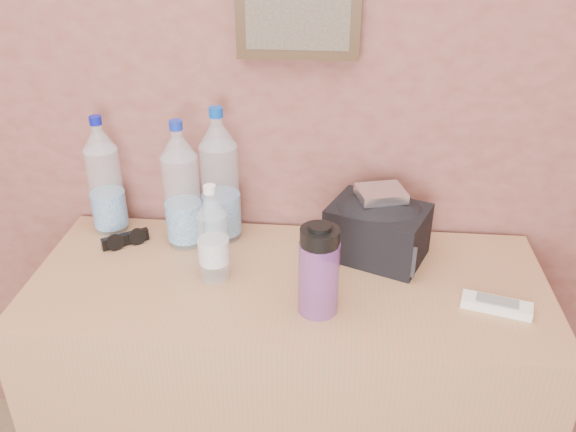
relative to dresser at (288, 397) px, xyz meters
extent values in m
plane|color=#915A52|center=(-0.18, 0.29, 0.95)|extent=(4.00, 0.00, 4.00)
cube|color=#A07A5B|center=(0.00, 0.00, 0.00)|extent=(1.27, 0.53, 0.80)
cylinder|color=silver|center=(-0.52, 0.20, 0.54)|extent=(0.09, 0.09, 0.29)
cylinder|color=#0B1395|center=(-0.52, 0.20, 0.72)|extent=(0.03, 0.03, 0.02)
cylinder|color=silver|center=(-0.29, 0.15, 0.55)|extent=(0.09, 0.09, 0.30)
cylinder|color=#132BA4|center=(-0.29, 0.15, 0.73)|extent=(0.03, 0.03, 0.02)
cylinder|color=#C9E3F7|center=(-0.20, 0.19, 0.56)|extent=(0.10, 0.10, 0.32)
cylinder|color=#0942B4|center=(-0.20, 0.19, 0.76)|extent=(0.04, 0.04, 0.02)
cylinder|color=white|center=(-0.18, -0.01, 0.51)|extent=(0.07, 0.07, 0.22)
cylinder|color=white|center=(-0.18, -0.01, 0.64)|extent=(0.03, 0.03, 0.02)
cylinder|color=#7C3D98|center=(0.08, -0.12, 0.49)|extent=(0.09, 0.09, 0.18)
cylinder|color=black|center=(0.08, -0.12, 0.60)|extent=(0.09, 0.09, 0.05)
cube|color=silver|center=(0.49, -0.08, 0.41)|extent=(0.16, 0.09, 0.02)
cube|color=silver|center=(0.22, 0.15, 0.57)|extent=(0.14, 0.12, 0.02)
camera|label=1|loc=(0.11, -1.24, 1.26)|focal=38.00mm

